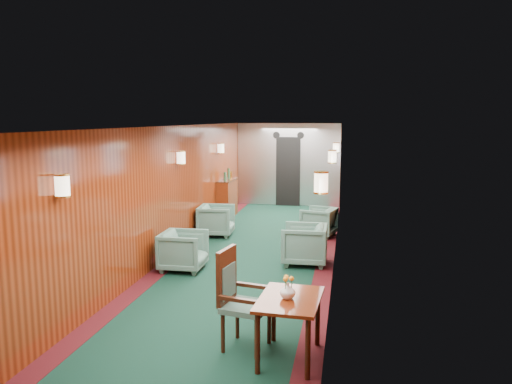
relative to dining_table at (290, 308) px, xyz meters
The scene contains 12 objects.
room 3.83m from the dining_table, 108.01° to the left, with size 12.00×12.10×2.40m.
bulkhead 9.50m from the dining_table, 96.89° to the left, with size 2.98×0.17×2.39m.
windows_right 3.87m from the dining_table, 84.67° to the left, with size 0.02×8.60×0.80m.
wall_sconces 4.40m from the dining_table, 105.64° to the left, with size 2.97×7.97×0.25m.
dining_table is the anchor object (origin of this frame).
side_chair 0.63m from the dining_table, 162.77° to the left, with size 0.58×0.60×1.12m.
credenza 7.77m from the dining_table, 108.60° to the left, with size 0.34×1.09×1.26m.
flower_vase 0.20m from the dining_table, 129.52° to the right, with size 0.16×0.16×0.17m, color silver.
armchair_left_near 3.53m from the dining_table, 127.05° to the left, with size 0.71×0.73×0.66m, color #1C433D.
armchair_left_far 5.76m from the dining_table, 112.67° to the left, with size 0.72×0.74×0.67m, color #1C433D.
armchair_right_near 3.53m from the dining_table, 92.44° to the left, with size 0.75×0.77×0.70m, color #1C433D.
armchair_right_far 5.68m from the dining_table, 90.25° to the left, with size 0.67×0.69×0.63m, color #1C433D.
Camera 1 is at (1.70, -8.48, 2.54)m, focal length 35.00 mm.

